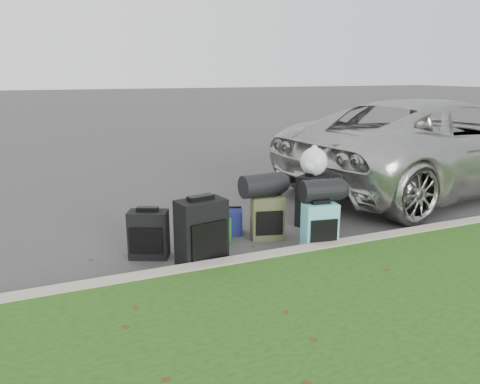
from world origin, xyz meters
name	(u,v)px	position (x,y,z in m)	size (l,w,h in m)	color
ground	(253,235)	(0.00, 0.00, 0.00)	(120.00, 120.00, 0.00)	#383535
curb	(290,256)	(0.00, -1.00, 0.07)	(120.00, 0.18, 0.15)	#9E937F
suv	(436,145)	(4.11, 1.01, 0.82)	(2.73, 5.92, 1.64)	#B7B7B2
suitcase_small_black	(149,234)	(-1.43, -0.22, 0.28)	(0.45, 0.24, 0.56)	black
suitcase_large_black_left	(201,233)	(-0.94, -0.69, 0.38)	(0.52, 0.31, 0.75)	black
suitcase_olive	(267,218)	(0.11, -0.20, 0.28)	(0.41, 0.26, 0.56)	#3D3D25
suitcase_teal	(320,227)	(0.52, -0.79, 0.29)	(0.40, 0.24, 0.58)	#4D9EAA
suitcase_large_black_right	(312,200)	(0.95, 0.10, 0.35)	(0.47, 0.28, 0.71)	black
tote_green	(217,231)	(-0.54, -0.09, 0.16)	(0.28, 0.23, 0.32)	#176616
tote_navy	(231,222)	(-0.25, 0.16, 0.16)	(0.30, 0.24, 0.33)	navy
duffel_left	(262,185)	(0.04, -0.16, 0.71)	(0.29, 0.29, 0.54)	black
duffel_right	(321,191)	(0.57, -0.70, 0.71)	(0.27, 0.27, 0.49)	black
trash_bag	(314,162)	(0.97, 0.10, 0.90)	(0.38, 0.38, 0.38)	white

